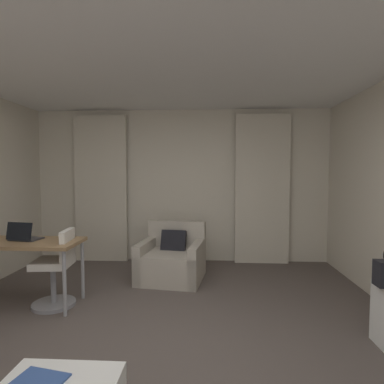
{
  "coord_description": "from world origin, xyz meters",
  "views": [
    {
      "loc": [
        0.49,
        -2.48,
        1.53
      ],
      "look_at": [
        0.27,
        1.5,
        1.29
      ],
      "focal_mm": 29.83,
      "sensor_mm": 36.0,
      "label": 1
    }
  ],
  "objects_px": {
    "armchair": "(172,260)",
    "desk_chair": "(57,272)",
    "laptop": "(24,236)",
    "magazine_open": "(39,381)",
    "desk": "(17,247)"
  },
  "relations": [
    {
      "from": "laptop",
      "to": "magazine_open",
      "type": "relative_size",
      "value": 1.13
    },
    {
      "from": "armchair",
      "to": "desk",
      "type": "relative_size",
      "value": 0.69
    },
    {
      "from": "desk",
      "to": "magazine_open",
      "type": "height_order",
      "value": "desk"
    },
    {
      "from": "desk_chair",
      "to": "magazine_open",
      "type": "xyz_separation_m",
      "value": [
        0.81,
        -1.86,
        -0.01
      ]
    },
    {
      "from": "desk",
      "to": "desk_chair",
      "type": "bearing_deg",
      "value": 1.69
    },
    {
      "from": "desk_chair",
      "to": "desk",
      "type": "bearing_deg",
      "value": -178.31
    },
    {
      "from": "desk",
      "to": "magazine_open",
      "type": "relative_size",
      "value": 4.5
    },
    {
      "from": "armchair",
      "to": "desk",
      "type": "height_order",
      "value": "armchair"
    },
    {
      "from": "armchair",
      "to": "laptop",
      "type": "xyz_separation_m",
      "value": [
        -1.6,
        -0.97,
        0.53
      ]
    },
    {
      "from": "magazine_open",
      "to": "desk",
      "type": "bearing_deg",
      "value": 124.26
    },
    {
      "from": "desk",
      "to": "magazine_open",
      "type": "xyz_separation_m",
      "value": [
        1.25,
        -1.84,
        -0.3
      ]
    },
    {
      "from": "armchair",
      "to": "desk",
      "type": "bearing_deg",
      "value": -148.75
    },
    {
      "from": "desk_chair",
      "to": "laptop",
      "type": "bearing_deg",
      "value": 176.01
    },
    {
      "from": "desk",
      "to": "laptop",
      "type": "bearing_deg",
      "value": 34.02
    },
    {
      "from": "armchair",
      "to": "desk_chair",
      "type": "distance_m",
      "value": 1.57
    }
  ]
}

